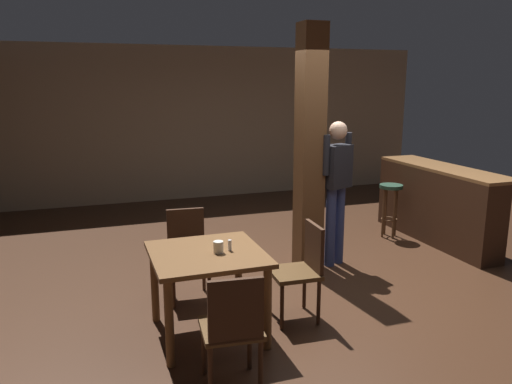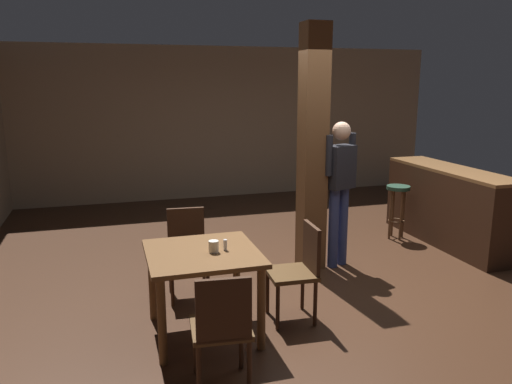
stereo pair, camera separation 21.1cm
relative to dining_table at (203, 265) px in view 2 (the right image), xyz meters
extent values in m
plane|color=#382114|center=(1.59, 0.76, -0.63)|extent=(10.80, 10.80, 0.00)
cube|color=gray|center=(1.59, 5.26, 0.77)|extent=(8.00, 0.10, 2.80)
cube|color=brown|center=(1.53, 1.25, 0.77)|extent=(0.28, 0.28, 2.80)
cube|color=brown|center=(0.00, 0.00, 0.11)|extent=(0.94, 0.94, 0.04)
cylinder|color=brown|center=(0.40, 0.40, -0.27)|extent=(0.07, 0.07, 0.71)
cylinder|color=brown|center=(-0.40, 0.40, -0.27)|extent=(0.07, 0.07, 0.71)
cylinder|color=brown|center=(0.40, -0.40, -0.27)|extent=(0.07, 0.07, 0.71)
cylinder|color=brown|center=(-0.40, -0.40, -0.27)|extent=(0.07, 0.07, 0.71)
cube|color=#4C3319|center=(0.82, 0.02, -0.18)|extent=(0.44, 0.44, 0.04)
cube|color=#382114|center=(1.01, 0.01, 0.05)|extent=(0.06, 0.38, 0.45)
cylinder|color=#382114|center=(0.63, -0.14, -0.40)|extent=(0.04, 0.04, 0.43)
cylinder|color=#382114|center=(0.65, 0.21, -0.40)|extent=(0.04, 0.04, 0.43)
cylinder|color=#382114|center=(0.98, -0.16, -0.40)|extent=(0.04, 0.04, 0.43)
cylinder|color=#382114|center=(1.00, 0.19, -0.40)|extent=(0.04, 0.04, 0.43)
cube|color=#4C3319|center=(-0.03, -0.79, -0.18)|extent=(0.46, 0.46, 0.04)
cube|color=#382114|center=(-0.04, -0.99, 0.05)|extent=(0.38, 0.07, 0.45)
cylinder|color=#382114|center=(-0.18, -0.60, -0.40)|extent=(0.04, 0.04, 0.43)
cylinder|color=#382114|center=(0.17, -0.64, -0.40)|extent=(0.04, 0.04, 0.43)
cylinder|color=#382114|center=(-0.22, -0.95, -0.40)|extent=(0.04, 0.04, 0.43)
cylinder|color=#382114|center=(0.13, -0.99, -0.40)|extent=(0.04, 0.04, 0.43)
cube|color=#4C3319|center=(-0.01, 0.76, -0.18)|extent=(0.45, 0.45, 0.04)
cube|color=#382114|center=(0.01, 0.95, 0.05)|extent=(0.38, 0.06, 0.45)
cylinder|color=#382114|center=(0.15, 0.57, -0.40)|extent=(0.04, 0.04, 0.43)
cylinder|color=#382114|center=(-0.20, 0.60, -0.40)|extent=(0.04, 0.04, 0.43)
cylinder|color=#382114|center=(0.18, 0.92, -0.40)|extent=(0.04, 0.04, 0.43)
cylinder|color=#382114|center=(-0.17, 0.95, -0.40)|extent=(0.04, 0.04, 0.43)
cylinder|color=silver|center=(0.09, -0.05, 0.18)|extent=(0.09, 0.09, 0.10)
cylinder|color=silver|center=(0.19, -0.03, 0.17)|extent=(0.03, 0.03, 0.09)
cube|color=black|center=(1.85, 1.18, 0.57)|extent=(0.39, 0.31, 0.50)
sphere|color=tan|center=(1.85, 1.18, 0.99)|extent=(0.27, 0.27, 0.21)
cylinder|color=navy|center=(1.92, 1.21, -0.15)|extent=(0.16, 0.16, 0.95)
cylinder|color=navy|center=(1.77, 1.15, -0.15)|extent=(0.16, 0.16, 0.95)
cylinder|color=black|center=(2.03, 1.25, 0.72)|extent=(0.10, 0.10, 0.46)
cylinder|color=black|center=(1.67, 1.11, 0.72)|extent=(0.10, 0.10, 0.46)
cube|color=brown|center=(3.67, 1.53, 0.39)|extent=(0.56, 2.18, 0.04)
cube|color=#382114|center=(3.57, 1.53, -0.13)|extent=(0.36, 2.18, 1.00)
cylinder|color=#1E3828|center=(3.11, 1.91, 0.10)|extent=(0.32, 0.32, 0.05)
torus|color=#4C301C|center=(3.11, 1.91, -0.37)|extent=(0.23, 0.23, 0.02)
cylinder|color=#4C301C|center=(3.11, 2.01, -0.28)|extent=(0.03, 0.03, 0.70)
cylinder|color=#4C301C|center=(3.11, 1.80, -0.28)|extent=(0.03, 0.03, 0.70)
cylinder|color=#4C301C|center=(3.21, 1.91, -0.28)|extent=(0.03, 0.03, 0.70)
cylinder|color=#4C301C|center=(3.00, 1.91, -0.28)|extent=(0.03, 0.03, 0.70)
camera|label=1|loc=(-0.92, -3.92, 1.54)|focal=35.00mm
camera|label=2|loc=(-0.72, -3.99, 1.54)|focal=35.00mm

